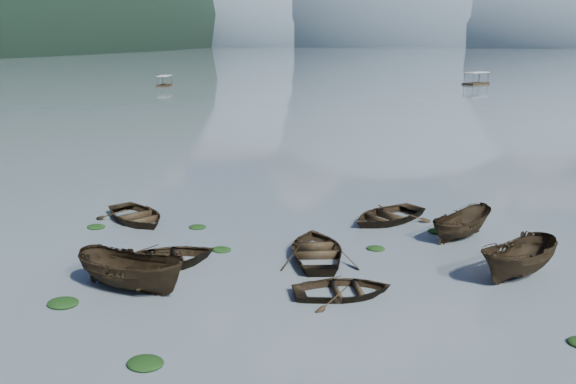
# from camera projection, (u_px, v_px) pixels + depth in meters

# --- Properties ---
(ground_plane) EXTENTS (2400.00, 2400.00, 0.00)m
(ground_plane) POSITION_uv_depth(u_px,v_px,m) (201.00, 338.00, 19.18)
(ground_plane) COLOR #515E66
(haze_mtn_a) EXTENTS (520.00, 520.00, 280.00)m
(haze_mtn_a) POSITION_uv_depth(u_px,v_px,m) (269.00, 45.00, 922.36)
(haze_mtn_a) COLOR #475666
(haze_mtn_a) RESTS_ON ground
(haze_mtn_b) EXTENTS (520.00, 520.00, 340.00)m
(haze_mtn_b) POSITION_uv_depth(u_px,v_px,m) (392.00, 45.00, 874.55)
(haze_mtn_b) COLOR #475666
(haze_mtn_b) RESTS_ON ground
(haze_mtn_c) EXTENTS (520.00, 520.00, 260.00)m
(haze_mtn_c) POSITION_uv_depth(u_px,v_px,m) (529.00, 46.00, 826.73)
(haze_mtn_c) COLOR #475666
(haze_mtn_c) RESTS_ON ground
(rowboat_1) EXTENTS (6.24, 6.08, 1.06)m
(rowboat_1) POSITION_uv_depth(u_px,v_px,m) (161.00, 266.00, 25.21)
(rowboat_1) COLOR black
(rowboat_1) RESTS_ON ground
(rowboat_2) EXTENTS (5.25, 2.63, 1.94)m
(rowboat_2) POSITION_uv_depth(u_px,v_px,m) (133.00, 290.00, 22.86)
(rowboat_2) COLOR black
(rowboat_2) RESTS_ON ground
(rowboat_3) EXTENTS (4.94, 5.92, 1.06)m
(rowboat_3) POSITION_uv_depth(u_px,v_px,m) (317.00, 256.00, 26.37)
(rowboat_3) COLOR black
(rowboat_3) RESTS_ON ground
(rowboat_4) EXTENTS (4.81, 4.19, 0.83)m
(rowboat_4) POSITION_uv_depth(u_px,v_px,m) (343.00, 295.00, 22.39)
(rowboat_4) COLOR black
(rowboat_4) RESTS_ON ground
(rowboat_5) EXTENTS (4.42, 4.92, 1.87)m
(rowboat_5) POSITION_uv_depth(u_px,v_px,m) (518.00, 276.00, 24.14)
(rowboat_5) COLOR black
(rowboat_5) RESTS_ON ground
(rowboat_6) EXTENTS (6.04, 5.76, 1.02)m
(rowboat_6) POSITION_uv_depth(u_px,v_px,m) (137.00, 221.00, 31.53)
(rowboat_6) COLOR black
(rowboat_6) RESTS_ON ground
(rowboat_7) EXTENTS (5.84, 6.12, 1.03)m
(rowboat_7) POSITION_uv_depth(u_px,v_px,m) (387.00, 221.00, 31.53)
(rowboat_7) COLOR black
(rowboat_7) RESTS_ON ground
(rowboat_8) EXTENTS (3.85, 4.42, 1.66)m
(rowboat_8) POSITION_uv_depth(u_px,v_px,m) (460.00, 237.00, 28.94)
(rowboat_8) COLOR black
(rowboat_8) RESTS_ON ground
(weed_clump_0) EXTENTS (1.24, 1.01, 0.27)m
(weed_clump_0) POSITION_uv_depth(u_px,v_px,m) (63.00, 305.00, 21.58)
(weed_clump_0) COLOR black
(weed_clump_0) RESTS_ON ground
(weed_clump_1) EXTENTS (0.98, 0.79, 0.22)m
(weed_clump_1) POSITION_uv_depth(u_px,v_px,m) (221.00, 251.00, 27.10)
(weed_clump_1) COLOR black
(weed_clump_1) RESTS_ON ground
(weed_clump_2) EXTENTS (1.20, 0.96, 0.26)m
(weed_clump_2) POSITION_uv_depth(u_px,v_px,m) (146.00, 365.00, 17.58)
(weed_clump_2) COLOR black
(weed_clump_2) RESTS_ON ground
(weed_clump_3) EXTENTS (0.91, 0.76, 0.20)m
(weed_clump_3) POSITION_uv_depth(u_px,v_px,m) (376.00, 249.00, 27.26)
(weed_clump_3) COLOR black
(weed_clump_3) RESTS_ON ground
(weed_clump_5) EXTENTS (1.03, 0.83, 0.22)m
(weed_clump_5) POSITION_uv_depth(u_px,v_px,m) (96.00, 228.00, 30.38)
(weed_clump_5) COLOR black
(weed_clump_5) RESTS_ON ground
(weed_clump_6) EXTENTS (0.97, 0.80, 0.20)m
(weed_clump_6) POSITION_uv_depth(u_px,v_px,m) (198.00, 228.00, 30.36)
(weed_clump_6) COLOR black
(weed_clump_6) RESTS_ON ground
(weed_clump_7) EXTENTS (1.10, 0.88, 0.24)m
(weed_clump_7) POSITION_uv_depth(u_px,v_px,m) (439.00, 232.00, 29.64)
(weed_clump_7) COLOR black
(weed_clump_7) RESTS_ON ground
(pontoon_left) EXTENTS (3.61, 5.97, 2.14)m
(pontoon_left) POSITION_uv_depth(u_px,v_px,m) (165.00, 86.00, 121.10)
(pontoon_left) COLOR black
(pontoon_left) RESTS_ON ground
(pontoon_centre) EXTENTS (6.23, 7.13, 2.59)m
(pontoon_centre) POSITION_uv_depth(u_px,v_px,m) (476.00, 85.00, 125.47)
(pontoon_centre) COLOR black
(pontoon_centre) RESTS_ON ground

